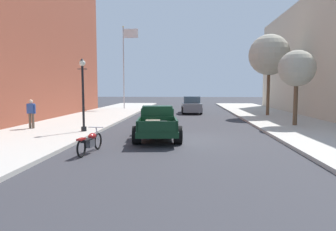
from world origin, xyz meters
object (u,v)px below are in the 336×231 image
(hotrod_truck_dark_green, at_px, (157,123))
(car_background_grey, at_px, (191,105))
(flagpole, at_px, (126,58))
(street_tree_nearest, at_px, (297,69))
(pedestrian_sidewalk_left, at_px, (31,112))
(motorcycle_parked, at_px, (90,142))
(street_tree_second, at_px, (269,55))
(street_lamp_near, at_px, (83,89))

(hotrod_truck_dark_green, height_order, car_background_grey, car_background_grey)
(hotrod_truck_dark_green, xyz_separation_m, car_background_grey, (1.81, 14.89, 0.01))
(hotrod_truck_dark_green, bearing_deg, flagpole, 105.94)
(street_tree_nearest, bearing_deg, pedestrian_sidewalk_left, -170.34)
(car_background_grey, relative_size, pedestrian_sidewalk_left, 2.65)
(motorcycle_parked, height_order, street_tree_second, street_tree_second)
(flagpole, bearing_deg, hotrod_truck_dark_green, -74.06)
(street_lamp_near, distance_m, street_tree_nearest, 12.76)
(pedestrian_sidewalk_left, height_order, street_tree_nearest, street_tree_nearest)
(car_background_grey, distance_m, pedestrian_sidewalk_left, 15.85)
(motorcycle_parked, bearing_deg, street_lamp_near, 111.82)
(street_lamp_near, xyz_separation_m, street_tree_second, (12.30, 10.49, 2.81))
(motorcycle_parked, distance_m, car_background_grey, 18.94)
(motorcycle_parked, height_order, flagpole, flagpole)
(car_background_grey, height_order, street_lamp_near, street_lamp_near)
(motorcycle_parked, height_order, street_tree_nearest, street_tree_nearest)
(motorcycle_parked, bearing_deg, street_tree_nearest, 38.75)
(street_lamp_near, height_order, street_tree_second, street_tree_second)
(pedestrian_sidewalk_left, distance_m, street_tree_nearest, 15.98)
(motorcycle_parked, distance_m, street_tree_nearest, 13.59)
(flagpole, bearing_deg, pedestrian_sidewalk_left, -96.19)
(hotrod_truck_dark_green, relative_size, pedestrian_sidewalk_left, 3.06)
(pedestrian_sidewalk_left, bearing_deg, street_tree_nearest, 9.66)
(pedestrian_sidewalk_left, xyz_separation_m, flagpole, (1.88, 17.37, 4.68))
(pedestrian_sidewalk_left, bearing_deg, motorcycle_parked, -47.00)
(motorcycle_parked, xyz_separation_m, street_tree_second, (10.41, 15.21, 4.76))
(flagpole, xyz_separation_m, street_tree_nearest, (13.67, -14.73, -2.15))
(hotrod_truck_dark_green, distance_m, street_tree_nearest, 9.80)
(flagpole, relative_size, street_tree_nearest, 1.99)
(flagpole, bearing_deg, street_lamp_near, -85.39)
(motorcycle_parked, bearing_deg, street_tree_second, 55.62)
(motorcycle_parked, xyz_separation_m, car_background_grey, (3.98, 18.51, 0.33))
(car_background_grey, height_order, pedestrian_sidewalk_left, pedestrian_sidewalk_left)
(pedestrian_sidewalk_left, bearing_deg, car_background_grey, 54.37)
(flagpole, distance_m, street_tree_second, 15.83)
(motorcycle_parked, height_order, car_background_grey, car_background_grey)
(hotrod_truck_dark_green, xyz_separation_m, flagpole, (-5.53, 19.38, 5.02))
(hotrod_truck_dark_green, height_order, street_tree_nearest, street_tree_nearest)
(motorcycle_parked, distance_m, pedestrian_sidewalk_left, 7.72)
(car_background_grey, bearing_deg, pedestrian_sidewalk_left, -125.63)
(flagpole, xyz_separation_m, street_tree_second, (13.77, -7.79, -0.57))
(hotrod_truck_dark_green, relative_size, street_tree_nearest, 1.09)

